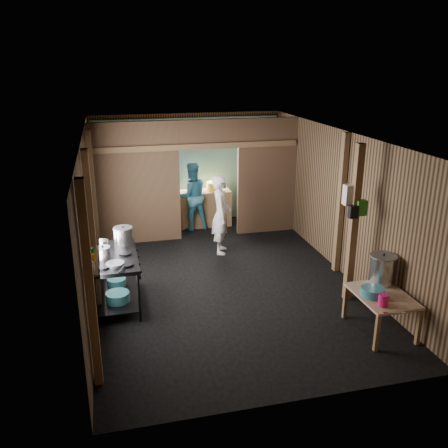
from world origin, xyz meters
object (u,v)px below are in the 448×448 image
object	(u,v)px
prep_table	(380,313)
pink_bucket	(383,300)
gas_range	(116,280)
cook	(221,214)
stove_pot_large	(123,237)
stock_pot	(382,270)
yellow_tub	(214,186)

from	to	relation	value
prep_table	pink_bucket	distance (m)	0.51
gas_range	cook	xyz separation A→B (m)	(2.16, 1.79, 0.39)
pink_bucket	cook	world-z (taller)	cook
gas_range	stove_pot_large	xyz separation A→B (m)	(0.17, 0.44, 0.57)
gas_range	prep_table	distance (m)	4.10
stock_pot	yellow_tub	xyz separation A→B (m)	(-1.48, 4.92, 0.15)
cook	pink_bucket	bearing A→B (deg)	-146.06
prep_table	stove_pot_large	distance (m)	4.22
stove_pot_large	pink_bucket	distance (m)	4.20
prep_table	stock_pot	size ratio (longest dim) A/B	2.11
yellow_tub	cook	distance (m)	1.77
gas_range	yellow_tub	world-z (taller)	yellow_tub
gas_range	pink_bucket	world-z (taller)	gas_range
prep_table	yellow_tub	world-z (taller)	yellow_tub
yellow_tub	cook	bearing A→B (deg)	-98.15
pink_bucket	cook	size ratio (longest dim) A/B	0.10
prep_table	stock_pot	distance (m)	0.65
prep_table	yellow_tub	xyz separation A→B (m)	(-1.30, 5.28, 0.66)
stove_pot_large	gas_range	bearing A→B (deg)	-110.93
gas_range	pink_bucket	bearing A→B (deg)	-29.96
gas_range	prep_table	size ratio (longest dim) A/B	1.47
pink_bucket	yellow_tub	world-z (taller)	yellow_tub
stove_pot_large	stock_pot	size ratio (longest dim) A/B	0.69
stove_pot_large	prep_table	bearing A→B (deg)	-31.75
stock_pot	yellow_tub	bearing A→B (deg)	106.75
stove_pot_large	pink_bucket	bearing A→B (deg)	-36.41
gas_range	stove_pot_large	bearing A→B (deg)	69.07
prep_table	stove_pot_large	xyz separation A→B (m)	(-3.54, 2.19, 0.71)
stock_pot	prep_table	bearing A→B (deg)	-117.35
gas_range	stove_pot_large	size ratio (longest dim) A/B	4.48
gas_range	stock_pot	size ratio (longest dim) A/B	3.09
pink_bucket	yellow_tub	size ratio (longest dim) A/B	0.46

